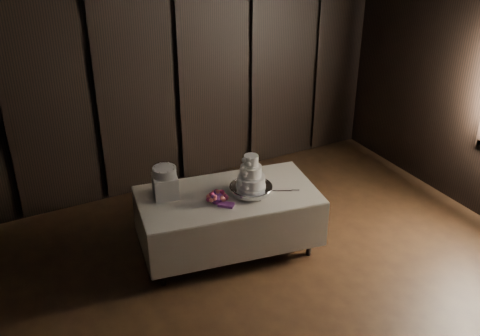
% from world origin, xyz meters
% --- Properties ---
extents(room, '(6.08, 7.08, 3.08)m').
position_xyz_m(room, '(0.00, 0.00, 1.50)').
color(room, black).
rests_on(room, ground).
extents(display_table, '(2.13, 1.35, 0.76)m').
position_xyz_m(display_table, '(-0.21, 1.67, 0.42)').
color(display_table, beige).
rests_on(display_table, ground).
extents(cake_stand, '(0.63, 0.63, 0.09)m').
position_xyz_m(cake_stand, '(0.02, 1.57, 0.81)').
color(cake_stand, silver).
rests_on(cake_stand, display_table).
extents(wedding_cake, '(0.36, 0.31, 0.38)m').
position_xyz_m(wedding_cake, '(-0.01, 1.55, 1.00)').
color(wedding_cake, white).
rests_on(wedding_cake, cake_stand).
extents(bouquet, '(0.45, 0.46, 0.18)m').
position_xyz_m(bouquet, '(-0.39, 1.57, 0.82)').
color(bouquet, '#DC605B').
rests_on(bouquet, display_table).
extents(box_pedestal, '(0.31, 0.31, 0.25)m').
position_xyz_m(box_pedestal, '(-0.84, 1.95, 0.89)').
color(box_pedestal, white).
rests_on(box_pedestal, display_table).
extents(small_cake, '(0.31, 0.31, 0.10)m').
position_xyz_m(small_cake, '(-0.84, 1.95, 1.06)').
color(small_cake, white).
rests_on(small_cake, box_pedestal).
extents(cake_knife, '(0.34, 0.19, 0.01)m').
position_xyz_m(cake_knife, '(0.32, 1.45, 0.77)').
color(cake_knife, silver).
rests_on(cake_knife, display_table).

